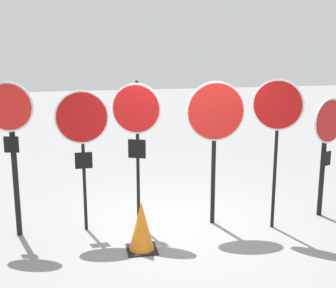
% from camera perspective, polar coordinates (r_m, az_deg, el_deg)
% --- Properties ---
extents(ground_plane, '(40.00, 40.00, 0.00)m').
position_cam_1_polar(ground_plane, '(7.61, 1.34, -10.41)').
color(ground_plane, gray).
extents(stop_sign_0, '(0.73, 0.20, 2.39)m').
position_cam_1_polar(stop_sign_0, '(7.26, -18.62, 1.56)').
color(stop_sign_0, black).
rests_on(stop_sign_0, ground).
extents(stop_sign_1, '(0.82, 0.12, 2.24)m').
position_cam_1_polar(stop_sign_1, '(7.20, -10.41, 2.07)').
color(stop_sign_1, black).
rests_on(stop_sign_1, ground).
extents(stop_sign_2, '(0.74, 0.32, 2.37)m').
position_cam_1_polar(stop_sign_2, '(7.21, -3.86, 2.97)').
color(stop_sign_2, black).
rests_on(stop_sign_2, ground).
extents(stop_sign_3, '(0.94, 0.14, 2.35)m').
position_cam_1_polar(stop_sign_3, '(7.38, 5.79, 2.68)').
color(stop_sign_3, black).
rests_on(stop_sign_3, ground).
extents(stop_sign_4, '(0.67, 0.45, 2.40)m').
position_cam_1_polar(stop_sign_4, '(7.35, 13.18, 3.41)').
color(stop_sign_4, black).
rests_on(stop_sign_4, ground).
extents(stop_sign_5, '(0.70, 0.33, 2.04)m').
position_cam_1_polar(stop_sign_5, '(8.19, 18.86, 1.00)').
color(stop_sign_5, black).
rests_on(stop_sign_5, ground).
extents(traffic_cone_0, '(0.43, 0.43, 0.74)m').
position_cam_1_polar(traffic_cone_0, '(6.81, -3.25, -10.00)').
color(traffic_cone_0, black).
rests_on(traffic_cone_0, ground).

